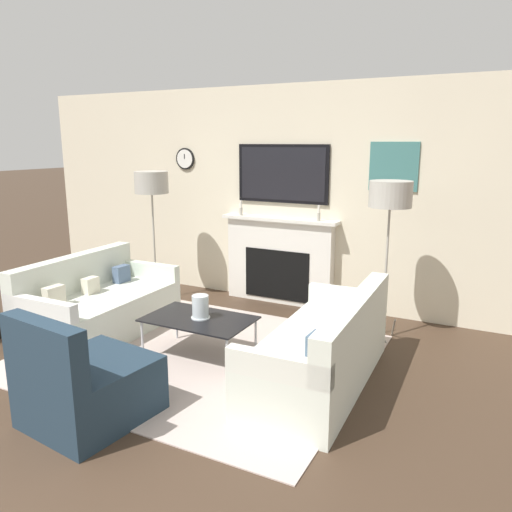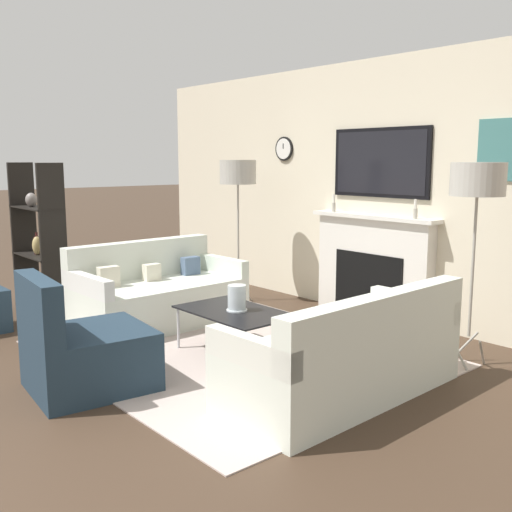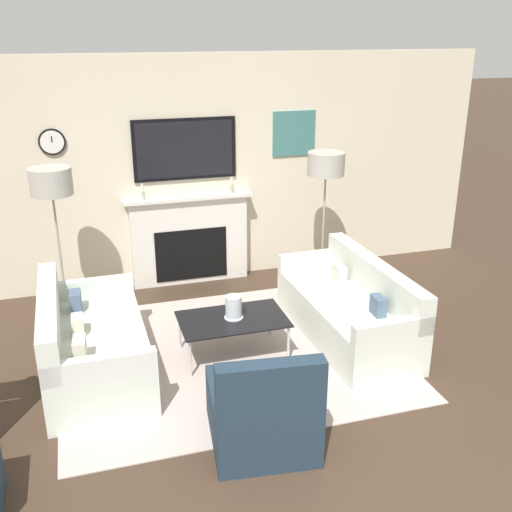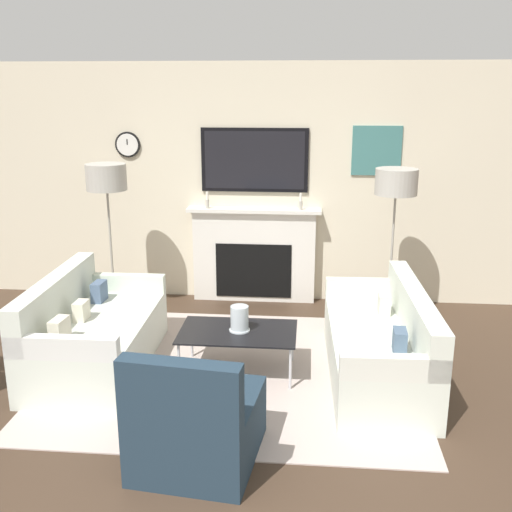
{
  "view_description": "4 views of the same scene",
  "coord_description": "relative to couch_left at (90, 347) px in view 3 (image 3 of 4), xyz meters",
  "views": [
    {
      "loc": [
        2.55,
        -0.93,
        2.02
      ],
      "look_at": [
        0.34,
        3.37,
        0.91
      ],
      "focal_mm": 35.0,
      "sensor_mm": 36.0,
      "label": 1
    },
    {
      "loc": [
        3.9,
        -0.32,
        1.67
      ],
      "look_at": [
        0.12,
        2.95,
        0.86
      ],
      "focal_mm": 42.0,
      "sensor_mm": 36.0,
      "label": 2
    },
    {
      "loc": [
        -1.21,
        -2.12,
        2.97
      ],
      "look_at": [
        0.31,
        2.93,
        0.94
      ],
      "focal_mm": 42.0,
      "sensor_mm": 36.0,
      "label": 3
    },
    {
      "loc": [
        0.63,
        -1.98,
        2.41
      ],
      "look_at": [
        0.17,
        3.06,
        0.99
      ],
      "focal_mm": 42.0,
      "sensor_mm": 36.0,
      "label": 4
    }
  ],
  "objects": [
    {
      "name": "fireplace_wall",
      "position": [
        1.27,
        1.98,
        0.95
      ],
      "size": [
        7.57,
        0.28,
        2.7
      ],
      "color": "beige",
      "rests_on": "ground_plane"
    },
    {
      "name": "couch_left",
      "position": [
        0.0,
        0.0,
        0.0
      ],
      "size": [
        0.91,
        1.67,
        0.83
      ],
      "color": "silver",
      "rests_on": "ground_plane"
    },
    {
      "name": "floor_lamp_left",
      "position": [
        -0.21,
        1.25,
        1.21
      ],
      "size": [
        0.42,
        0.42,
        1.67
      ],
      "color": "#9E998E",
      "rests_on": "ground_plane"
    },
    {
      "name": "area_rug",
      "position": [
        1.27,
        0.0,
        -0.28
      ],
      "size": [
        3.15,
        2.65,
        0.01
      ],
      "color": "#B9A79D",
      "rests_on": "ground_plane"
    },
    {
      "name": "hurricane_candle",
      "position": [
        1.32,
        -0.02,
        0.2
      ],
      "size": [
        0.18,
        0.18,
        0.22
      ],
      "color": "silver",
      "rests_on": "coffee_table"
    },
    {
      "name": "armchair",
      "position": [
        1.19,
        -1.34,
        -0.01
      ],
      "size": [
        0.85,
        0.91,
        0.87
      ],
      "color": "#1E303E",
      "rests_on": "ground_plane"
    },
    {
      "name": "floor_lamp_right",
      "position": [
        2.76,
        1.25,
        1.2
      ],
      "size": [
        0.42,
        0.42,
        1.65
      ],
      "color": "#9E998E",
      "rests_on": "ground_plane"
    },
    {
      "name": "couch_right",
      "position": [
        2.54,
        0.0,
        -0.01
      ],
      "size": [
        0.83,
        1.88,
        0.79
      ],
      "color": "silver",
      "rests_on": "ground_plane"
    },
    {
      "name": "coffee_table",
      "position": [
        1.31,
        -0.03,
        0.08
      ],
      "size": [
        1.01,
        0.62,
        0.39
      ],
      "color": "black",
      "rests_on": "ground_plane"
    }
  ]
}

